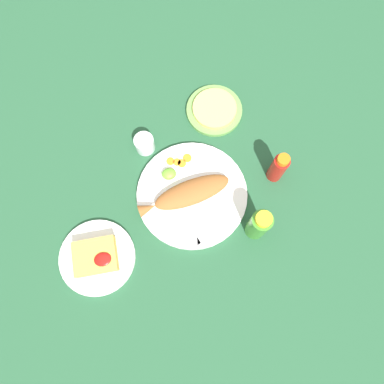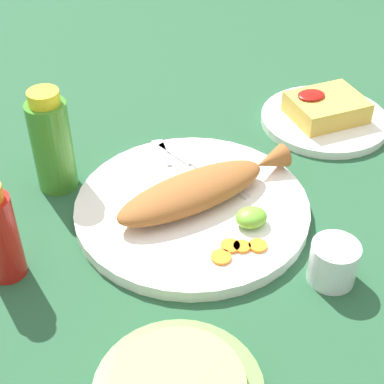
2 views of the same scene
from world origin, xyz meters
name	(u,v)px [view 2 (image 2 of 2)]	position (x,y,z in m)	size (l,w,h in m)	color
ground_plane	(192,213)	(0.00, 0.00, 0.00)	(4.00, 4.00, 0.00)	#235133
main_plate	(192,208)	(0.00, 0.00, 0.01)	(0.33, 0.33, 0.02)	white
fried_fish	(199,189)	(-0.01, 0.00, 0.04)	(0.28, 0.12, 0.04)	#935628
fork_near	(165,170)	(0.01, -0.08, 0.02)	(0.04, 0.19, 0.00)	silver
fork_far	(197,165)	(-0.04, -0.08, 0.02)	(0.08, 0.18, 0.00)	silver
carrot_slice_near	(221,257)	(0.01, 0.11, 0.02)	(0.03, 0.03, 0.00)	orange
carrot_slice_mid	(230,246)	(-0.01, 0.10, 0.02)	(0.03, 0.03, 0.00)	orange
carrot_slice_far	(242,247)	(-0.03, 0.11, 0.02)	(0.02, 0.02, 0.00)	orange
carrot_slice_extra	(258,246)	(-0.05, 0.11, 0.02)	(0.02, 0.02, 0.00)	orange
lime_wedge_main	(251,217)	(-0.06, 0.07, 0.03)	(0.04, 0.04, 0.02)	#6BB233
hot_sauce_bottle_green	(52,143)	(0.16, -0.13, 0.08)	(0.06, 0.06, 0.16)	#3D8428
salt_cup	(333,265)	(-0.11, 0.18, 0.02)	(0.06, 0.06, 0.06)	silver
side_plate_fries	(324,120)	(-0.30, -0.13, 0.01)	(0.22, 0.22, 0.01)	white
fries_pile	(326,107)	(-0.30, -0.13, 0.03)	(0.12, 0.10, 0.04)	gold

